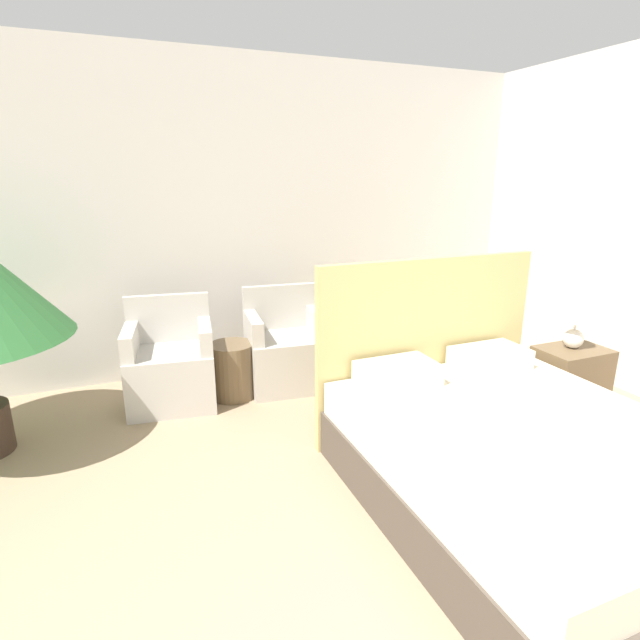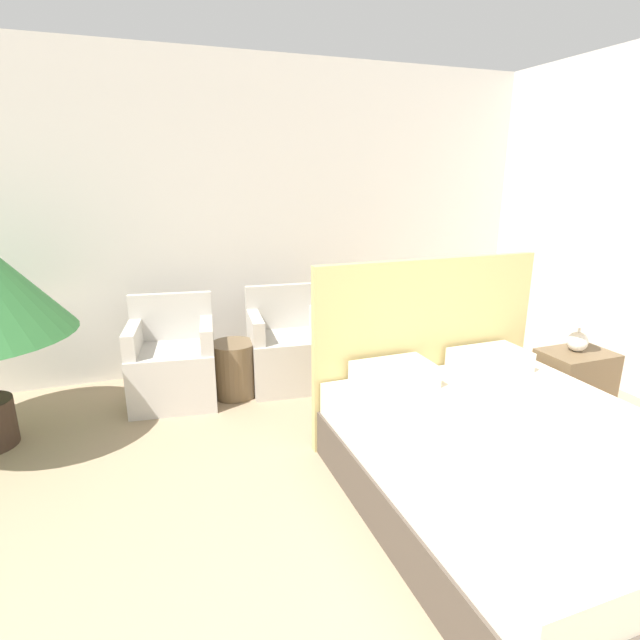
{
  "view_description": "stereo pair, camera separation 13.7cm",
  "coord_description": "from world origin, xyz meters",
  "px_view_note": "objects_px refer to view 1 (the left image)",
  "views": [
    {
      "loc": [
        -1.15,
        -0.77,
        1.85
      ],
      "look_at": [
        0.26,
        2.68,
        0.77
      ],
      "focal_mm": 28.0,
      "sensor_mm": 36.0,
      "label": 1
    },
    {
      "loc": [
        -1.02,
        -0.82,
        1.85
      ],
      "look_at": [
        0.26,
        2.68,
        0.77
      ],
      "focal_mm": 28.0,
      "sensor_mm": 36.0,
      "label": 2
    }
  ],
  "objects_px": {
    "nightstand": "(569,382)",
    "side_table": "(233,370)",
    "bed": "(516,456)",
    "table_lamp": "(577,313)",
    "armchair_near_window_left": "(171,370)",
    "armchair_near_window_right": "(287,354)"
  },
  "relations": [
    {
      "from": "nightstand",
      "to": "table_lamp",
      "type": "xyz_separation_m",
      "value": [
        0.0,
        0.02,
        0.56
      ]
    },
    {
      "from": "armchair_near_window_right",
      "to": "table_lamp",
      "type": "distance_m",
      "value": 2.39
    },
    {
      "from": "table_lamp",
      "to": "side_table",
      "type": "xyz_separation_m",
      "value": [
        -2.4,
        1.32,
        -0.6
      ]
    },
    {
      "from": "bed",
      "to": "table_lamp",
      "type": "distance_m",
      "value": 1.51
    },
    {
      "from": "armchair_near_window_left",
      "to": "table_lamp",
      "type": "relative_size",
      "value": 1.97
    },
    {
      "from": "armchair_near_window_left",
      "to": "bed",
      "type": "bearing_deg",
      "value": -43.14
    },
    {
      "from": "armchair_near_window_left",
      "to": "table_lamp",
      "type": "xyz_separation_m",
      "value": [
        2.9,
        -1.36,
        0.53
      ]
    },
    {
      "from": "nightstand",
      "to": "armchair_near_window_right",
      "type": "bearing_deg",
      "value": 143.72
    },
    {
      "from": "nightstand",
      "to": "side_table",
      "type": "relative_size",
      "value": 1.16
    },
    {
      "from": "armchair_near_window_right",
      "to": "nightstand",
      "type": "relative_size",
      "value": 1.6
    },
    {
      "from": "armchair_near_window_right",
      "to": "side_table",
      "type": "bearing_deg",
      "value": -169.15
    },
    {
      "from": "armchair_near_window_left",
      "to": "nightstand",
      "type": "relative_size",
      "value": 1.6
    },
    {
      "from": "armchair_near_window_left",
      "to": "table_lamp",
      "type": "distance_m",
      "value": 3.25
    },
    {
      "from": "armchair_near_window_right",
      "to": "nightstand",
      "type": "xyz_separation_m",
      "value": [
        1.89,
        -1.39,
        -0.03
      ]
    },
    {
      "from": "bed",
      "to": "side_table",
      "type": "height_order",
      "value": "bed"
    },
    {
      "from": "bed",
      "to": "armchair_near_window_right",
      "type": "height_order",
      "value": "bed"
    },
    {
      "from": "armchair_near_window_left",
      "to": "armchair_near_window_right",
      "type": "distance_m",
      "value": 1.01
    },
    {
      "from": "armchair_near_window_right",
      "to": "table_lamp",
      "type": "relative_size",
      "value": 1.97
    },
    {
      "from": "armchair_near_window_right",
      "to": "table_lamp",
      "type": "bearing_deg",
      "value": -30.0
    },
    {
      "from": "table_lamp",
      "to": "side_table",
      "type": "height_order",
      "value": "table_lamp"
    },
    {
      "from": "bed",
      "to": "side_table",
      "type": "xyz_separation_m",
      "value": [
        -1.19,
        2.05,
        -0.06
      ]
    },
    {
      "from": "armchair_near_window_right",
      "to": "armchair_near_window_left",
      "type": "bearing_deg",
      "value": -174.23
    }
  ]
}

